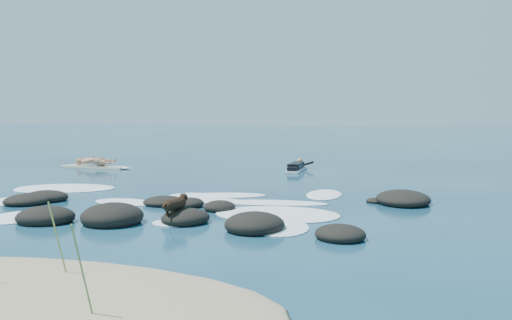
# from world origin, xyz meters

# --- Properties ---
(ground) EXTENTS (160.00, 160.00, 0.00)m
(ground) POSITION_xyz_m (0.00, 0.00, 0.00)
(ground) COLOR #0A2642
(ground) RESTS_ON ground
(reef_rocks) EXTENTS (14.95, 7.77, 0.62)m
(reef_rocks) POSITION_xyz_m (0.21, -1.62, 0.11)
(reef_rocks) COLOR black
(reef_rocks) RESTS_ON ground
(breaking_foam) EXTENTS (11.86, 8.39, 0.12)m
(breaking_foam) POSITION_xyz_m (-0.49, 0.08, 0.01)
(breaking_foam) COLOR white
(breaking_foam) RESTS_ON ground
(standing_surfer_rig) EXTENTS (3.56, 1.08, 2.03)m
(standing_surfer_rig) POSITION_xyz_m (-6.13, 8.78, 0.80)
(standing_surfer_rig) COLOR beige
(standing_surfer_rig) RESTS_ON ground
(paddling_surfer_rig) EXTENTS (1.22, 2.74, 0.47)m
(paddling_surfer_rig) POSITION_xyz_m (2.77, 9.25, 0.16)
(paddling_surfer_rig) COLOR silver
(paddling_surfer_rig) RESTS_ON ground
(dog) EXTENTS (0.44, 1.06, 0.68)m
(dog) POSITION_xyz_m (1.21, -2.50, 0.45)
(dog) COLOR black
(dog) RESTS_ON ground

